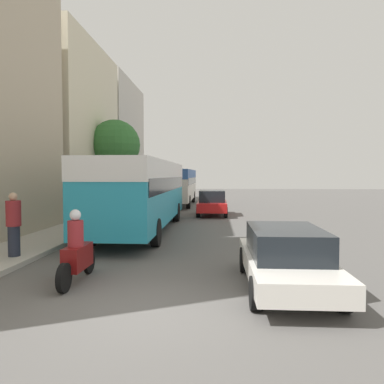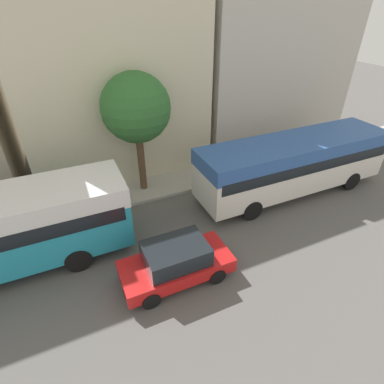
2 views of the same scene
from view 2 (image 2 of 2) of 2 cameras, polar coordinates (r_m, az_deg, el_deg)
The scene contains 5 objects.
building_far_terrace at distance 18.27m, azimuth -15.85°, elevation 21.57°, with size 6.65×9.54×10.81m.
building_end_row at distance 21.87m, azimuth 13.95°, elevation 23.65°, with size 5.56×9.99×10.87m.
bus_following at distance 15.92m, azimuth 18.92°, elevation 5.97°, with size 2.63×10.21×2.94m.
car_crossing at distance 10.97m, azimuth -3.05°, elevation -13.11°, with size 1.84×3.99×1.56m.
street_tree at distance 14.45m, azimuth -10.63°, elevation 15.36°, with size 3.23×3.23×5.93m.
Camera 2 is at (8.20, 13.82, 8.71)m, focal length 28.00 mm.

